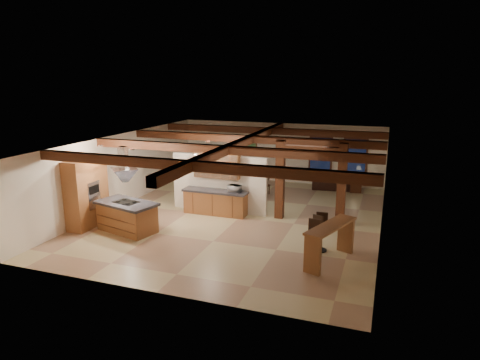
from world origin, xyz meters
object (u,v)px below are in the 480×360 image
(kitchen_island, at_px, (127,216))
(sofa, at_px, (335,183))
(bar_counter, at_px, (330,237))
(dining_table, at_px, (245,188))

(kitchen_island, height_order, sofa, kitchen_island)
(kitchen_island, relative_size, sofa, 1.11)
(kitchen_island, bearing_deg, bar_counter, -2.08)
(dining_table, relative_size, sofa, 0.97)
(sofa, bearing_deg, kitchen_island, 45.94)
(bar_counter, bearing_deg, dining_table, 128.00)
(dining_table, height_order, bar_counter, bar_counter)
(kitchen_island, bearing_deg, sofa, 53.21)
(dining_table, bearing_deg, kitchen_island, -120.71)
(kitchen_island, xyz_separation_m, sofa, (5.92, 7.91, -0.22))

